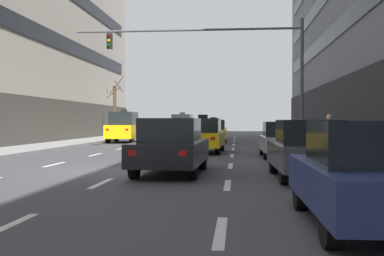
% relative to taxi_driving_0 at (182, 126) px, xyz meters
% --- Properties ---
extents(ground_plane, '(120.00, 120.00, 0.00)m').
position_rel_taxi_driving_0_xyz_m(ground_plane, '(1.52, -28.07, -1.09)').
color(ground_plane, '#424247').
extents(lane_stripe_l1_s4, '(0.16, 2.00, 0.01)m').
position_rel_taxi_driving_0_xyz_m(lane_stripe_l1_s4, '(-1.68, -26.07, -1.08)').
color(lane_stripe_l1_s4, silver).
rests_on(lane_stripe_l1_s4, ground).
extents(lane_stripe_l1_s5, '(0.16, 2.00, 0.01)m').
position_rel_taxi_driving_0_xyz_m(lane_stripe_l1_s5, '(-1.68, -21.07, -1.08)').
color(lane_stripe_l1_s5, silver).
rests_on(lane_stripe_l1_s5, ground).
extents(lane_stripe_l1_s6, '(0.16, 2.00, 0.01)m').
position_rel_taxi_driving_0_xyz_m(lane_stripe_l1_s6, '(-1.68, -16.07, -1.08)').
color(lane_stripe_l1_s6, silver).
rests_on(lane_stripe_l1_s6, ground).
extents(lane_stripe_l1_s7, '(0.16, 2.00, 0.01)m').
position_rel_taxi_driving_0_xyz_m(lane_stripe_l1_s7, '(-1.68, -11.07, -1.08)').
color(lane_stripe_l1_s7, silver).
rests_on(lane_stripe_l1_s7, ground).
extents(lane_stripe_l1_s8, '(0.16, 2.00, 0.01)m').
position_rel_taxi_driving_0_xyz_m(lane_stripe_l1_s8, '(-1.68, -6.07, -1.08)').
color(lane_stripe_l1_s8, silver).
rests_on(lane_stripe_l1_s8, ground).
extents(lane_stripe_l1_s9, '(0.16, 2.00, 0.01)m').
position_rel_taxi_driving_0_xyz_m(lane_stripe_l1_s9, '(-1.68, -1.07, -1.08)').
color(lane_stripe_l1_s9, silver).
rests_on(lane_stripe_l1_s9, ground).
extents(lane_stripe_l1_s10, '(0.16, 2.00, 0.01)m').
position_rel_taxi_driving_0_xyz_m(lane_stripe_l1_s10, '(-1.68, 3.93, -1.08)').
color(lane_stripe_l1_s10, silver).
rests_on(lane_stripe_l1_s10, ground).
extents(lane_stripe_l2_s2, '(0.16, 2.00, 0.01)m').
position_rel_taxi_driving_0_xyz_m(lane_stripe_l2_s2, '(1.52, -36.07, -1.08)').
color(lane_stripe_l2_s2, silver).
rests_on(lane_stripe_l2_s2, ground).
extents(lane_stripe_l2_s3, '(0.16, 2.00, 0.01)m').
position_rel_taxi_driving_0_xyz_m(lane_stripe_l2_s3, '(1.52, -31.07, -1.08)').
color(lane_stripe_l2_s3, silver).
rests_on(lane_stripe_l2_s3, ground).
extents(lane_stripe_l2_s4, '(0.16, 2.00, 0.01)m').
position_rel_taxi_driving_0_xyz_m(lane_stripe_l2_s4, '(1.52, -26.07, -1.08)').
color(lane_stripe_l2_s4, silver).
rests_on(lane_stripe_l2_s4, ground).
extents(lane_stripe_l2_s5, '(0.16, 2.00, 0.01)m').
position_rel_taxi_driving_0_xyz_m(lane_stripe_l2_s5, '(1.52, -21.07, -1.08)').
color(lane_stripe_l2_s5, silver).
rests_on(lane_stripe_l2_s5, ground).
extents(lane_stripe_l2_s6, '(0.16, 2.00, 0.01)m').
position_rel_taxi_driving_0_xyz_m(lane_stripe_l2_s6, '(1.52, -16.07, -1.08)').
color(lane_stripe_l2_s6, silver).
rests_on(lane_stripe_l2_s6, ground).
extents(lane_stripe_l2_s7, '(0.16, 2.00, 0.01)m').
position_rel_taxi_driving_0_xyz_m(lane_stripe_l2_s7, '(1.52, -11.07, -1.08)').
color(lane_stripe_l2_s7, silver).
rests_on(lane_stripe_l2_s7, ground).
extents(lane_stripe_l2_s8, '(0.16, 2.00, 0.01)m').
position_rel_taxi_driving_0_xyz_m(lane_stripe_l2_s8, '(1.52, -6.07, -1.08)').
color(lane_stripe_l2_s8, silver).
rests_on(lane_stripe_l2_s8, ground).
extents(lane_stripe_l2_s9, '(0.16, 2.00, 0.01)m').
position_rel_taxi_driving_0_xyz_m(lane_stripe_l2_s9, '(1.52, -1.07, -1.08)').
color(lane_stripe_l2_s9, silver).
rests_on(lane_stripe_l2_s9, ground).
extents(lane_stripe_l2_s10, '(0.16, 2.00, 0.01)m').
position_rel_taxi_driving_0_xyz_m(lane_stripe_l2_s10, '(1.52, 3.93, -1.08)').
color(lane_stripe_l2_s10, silver).
rests_on(lane_stripe_l2_s10, ground).
extents(lane_stripe_l3_s2, '(0.16, 2.00, 0.01)m').
position_rel_taxi_driving_0_xyz_m(lane_stripe_l3_s2, '(4.72, -36.07, -1.08)').
color(lane_stripe_l3_s2, silver).
rests_on(lane_stripe_l3_s2, ground).
extents(lane_stripe_l3_s3, '(0.16, 2.00, 0.01)m').
position_rel_taxi_driving_0_xyz_m(lane_stripe_l3_s3, '(4.72, -31.07, -1.08)').
color(lane_stripe_l3_s3, silver).
rests_on(lane_stripe_l3_s3, ground).
extents(lane_stripe_l3_s4, '(0.16, 2.00, 0.01)m').
position_rel_taxi_driving_0_xyz_m(lane_stripe_l3_s4, '(4.72, -26.07, -1.08)').
color(lane_stripe_l3_s4, silver).
rests_on(lane_stripe_l3_s4, ground).
extents(lane_stripe_l3_s5, '(0.16, 2.00, 0.01)m').
position_rel_taxi_driving_0_xyz_m(lane_stripe_l3_s5, '(4.72, -21.07, -1.08)').
color(lane_stripe_l3_s5, silver).
rests_on(lane_stripe_l3_s5, ground).
extents(lane_stripe_l3_s6, '(0.16, 2.00, 0.01)m').
position_rel_taxi_driving_0_xyz_m(lane_stripe_l3_s6, '(4.72, -16.07, -1.08)').
color(lane_stripe_l3_s6, silver).
rests_on(lane_stripe_l3_s6, ground).
extents(lane_stripe_l3_s7, '(0.16, 2.00, 0.01)m').
position_rel_taxi_driving_0_xyz_m(lane_stripe_l3_s7, '(4.72, -11.07, -1.08)').
color(lane_stripe_l3_s7, silver).
rests_on(lane_stripe_l3_s7, ground).
extents(lane_stripe_l3_s8, '(0.16, 2.00, 0.01)m').
position_rel_taxi_driving_0_xyz_m(lane_stripe_l3_s8, '(4.72, -6.07, -1.08)').
color(lane_stripe_l3_s8, silver).
rests_on(lane_stripe_l3_s8, ground).
extents(lane_stripe_l3_s9, '(0.16, 2.00, 0.01)m').
position_rel_taxi_driving_0_xyz_m(lane_stripe_l3_s9, '(4.72, -1.07, -1.08)').
color(lane_stripe_l3_s9, silver).
rests_on(lane_stripe_l3_s9, ground).
extents(lane_stripe_l3_s10, '(0.16, 2.00, 0.01)m').
position_rel_taxi_driving_0_xyz_m(lane_stripe_l3_s10, '(4.72, 3.93, -1.08)').
color(lane_stripe_l3_s10, silver).
rests_on(lane_stripe_l3_s10, ground).
extents(taxi_driving_0, '(1.93, 4.53, 2.37)m').
position_rel_taxi_driving_0_xyz_m(taxi_driving_0, '(0.00, 0.00, 0.00)').
color(taxi_driving_0, black).
rests_on(taxi_driving_0, ground).
extents(taxi_driving_1, '(2.12, 4.72, 2.44)m').
position_rel_taxi_driving_0_xyz_m(taxi_driving_1, '(-3.39, -8.35, 0.03)').
color(taxi_driving_1, black).
rests_on(taxi_driving_1, ground).
extents(taxi_driving_2, '(2.07, 4.64, 1.91)m').
position_rel_taxi_driving_0_xyz_m(taxi_driving_2, '(3.26, -19.15, -0.24)').
color(taxi_driving_2, black).
rests_on(taxi_driving_2, ground).
extents(car_driving_3, '(1.97, 4.49, 1.67)m').
position_rel_taxi_driving_0_xyz_m(car_driving_3, '(2.99, -28.77, -0.27)').
color(car_driving_3, black).
rests_on(car_driving_3, ground).
extents(taxi_driving_4, '(1.96, 4.52, 1.86)m').
position_rel_taxi_driving_0_xyz_m(taxi_driving_4, '(3.02, -0.89, -0.26)').
color(taxi_driving_4, black).
rests_on(taxi_driving_4, ground).
extents(taxi_driving_5, '(2.07, 4.55, 1.86)m').
position_rel_taxi_driving_0_xyz_m(taxi_driving_5, '(3.20, -8.03, -0.26)').
color(taxi_driving_5, black).
rests_on(taxi_driving_5, ground).
extents(car_parked_0, '(1.82, 4.26, 1.59)m').
position_rel_taxi_driving_0_xyz_m(car_parked_0, '(6.87, -35.59, -0.31)').
color(car_parked_0, black).
rests_on(car_parked_0, ground).
extents(car_parked_1, '(1.92, 4.36, 1.62)m').
position_rel_taxi_driving_0_xyz_m(car_parked_1, '(6.87, -29.57, -0.29)').
color(car_parked_1, black).
rests_on(car_parked_1, ground).
extents(car_parked_2, '(1.80, 4.18, 1.56)m').
position_rel_taxi_driving_0_xyz_m(car_parked_2, '(6.87, -22.00, -0.32)').
color(car_parked_2, black).
rests_on(car_parked_2, ground).
extents(traffic_signal_0, '(12.18, 0.35, 6.82)m').
position_rel_taxi_driving_0_xyz_m(traffic_signal_0, '(4.49, -17.52, 3.90)').
color(traffic_signal_0, '#4C4C51').
rests_on(traffic_signal_0, sidewalk_right).
extents(street_tree_0, '(1.66, 1.77, 5.60)m').
position_rel_taxi_driving_0_xyz_m(street_tree_0, '(-6.18, -0.29, 1.54)').
color(street_tree_0, '#4C3823').
rests_on(street_tree_0, sidewalk_left).
extents(pedestrian_1, '(0.45, 0.36, 1.72)m').
position_rel_taxi_driving_0_xyz_m(pedestrian_1, '(8.75, -22.62, 0.05)').
color(pedestrian_1, '#383D59').
rests_on(pedestrian_1, sidewalk_right).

